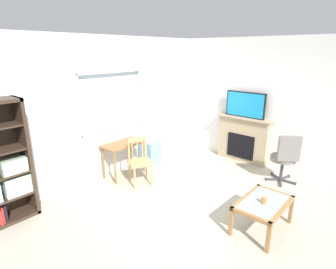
{
  "coord_description": "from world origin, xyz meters",
  "views": [
    {
      "loc": [
        -3.13,
        -2.1,
        2.5
      ],
      "look_at": [
        0.24,
        0.86,
        1.12
      ],
      "focal_mm": 29.31,
      "sensor_mm": 36.0,
      "label": 1
    }
  ],
  "objects_px": {
    "tv": "(245,105)",
    "wooden_chair": "(140,161)",
    "fireplace": "(243,139)",
    "coffee_table": "(263,206)",
    "desk_under_window": "(123,149)",
    "plastic_drawer_unit": "(150,152)",
    "sippy_cup": "(264,200)",
    "office_chair": "(285,156)"
  },
  "relations": [
    {
      "from": "coffee_table",
      "to": "plastic_drawer_unit",
      "type": "bearing_deg",
      "value": 77.15
    },
    {
      "from": "desk_under_window",
      "to": "tv",
      "type": "distance_m",
      "value": 2.84
    },
    {
      "from": "coffee_table",
      "to": "sippy_cup",
      "type": "bearing_deg",
      "value": -161.54
    },
    {
      "from": "fireplace",
      "to": "tv",
      "type": "bearing_deg",
      "value": 180.0
    },
    {
      "from": "wooden_chair",
      "to": "fireplace",
      "type": "xyz_separation_m",
      "value": [
        2.37,
        -0.94,
        0.07
      ]
    },
    {
      "from": "plastic_drawer_unit",
      "to": "sippy_cup",
      "type": "distance_m",
      "value": 3.06
    },
    {
      "from": "fireplace",
      "to": "coffee_table",
      "type": "relative_size",
      "value": 1.42
    },
    {
      "from": "fireplace",
      "to": "office_chair",
      "type": "distance_m",
      "value": 1.26
    },
    {
      "from": "fireplace",
      "to": "sippy_cup",
      "type": "bearing_deg",
      "value": -147.09
    },
    {
      "from": "desk_under_window",
      "to": "sippy_cup",
      "type": "distance_m",
      "value": 2.91
    },
    {
      "from": "tv",
      "to": "office_chair",
      "type": "xyz_separation_m",
      "value": [
        -0.5,
        -1.14,
        -0.78
      ]
    },
    {
      "from": "sippy_cup",
      "to": "plastic_drawer_unit",
      "type": "bearing_deg",
      "value": 76.41
    },
    {
      "from": "sippy_cup",
      "to": "wooden_chair",
      "type": "bearing_deg",
      "value": 93.18
    },
    {
      "from": "wooden_chair",
      "to": "tv",
      "type": "height_order",
      "value": "tv"
    },
    {
      "from": "tv",
      "to": "office_chair",
      "type": "distance_m",
      "value": 1.47
    },
    {
      "from": "desk_under_window",
      "to": "sippy_cup",
      "type": "bearing_deg",
      "value": -88.13
    },
    {
      "from": "wooden_chair",
      "to": "office_chair",
      "type": "xyz_separation_m",
      "value": [
        1.85,
        -2.09,
        0.09
      ]
    },
    {
      "from": "office_chair",
      "to": "sippy_cup",
      "type": "height_order",
      "value": "office_chair"
    },
    {
      "from": "tv",
      "to": "sippy_cup",
      "type": "bearing_deg",
      "value": -146.88
    },
    {
      "from": "plastic_drawer_unit",
      "to": "sippy_cup",
      "type": "xyz_separation_m",
      "value": [
        -0.72,
        -2.96,
        0.23
      ]
    },
    {
      "from": "fireplace",
      "to": "coffee_table",
      "type": "distance_m",
      "value": 2.63
    },
    {
      "from": "plastic_drawer_unit",
      "to": "tv",
      "type": "bearing_deg",
      "value": -45.07
    },
    {
      "from": "plastic_drawer_unit",
      "to": "office_chair",
      "type": "xyz_separation_m",
      "value": [
        1.0,
        -2.65,
        0.29
      ]
    },
    {
      "from": "tv",
      "to": "coffee_table",
      "type": "bearing_deg",
      "value": -146.63
    },
    {
      "from": "tv",
      "to": "wooden_chair",
      "type": "bearing_deg",
      "value": 158.16
    },
    {
      "from": "desk_under_window",
      "to": "sippy_cup",
      "type": "height_order",
      "value": "desk_under_window"
    },
    {
      "from": "wooden_chair",
      "to": "tv",
      "type": "distance_m",
      "value": 2.68
    },
    {
      "from": "coffee_table",
      "to": "sippy_cup",
      "type": "relative_size",
      "value": 10.03
    },
    {
      "from": "office_chair",
      "to": "coffee_table",
      "type": "relative_size",
      "value": 1.11
    },
    {
      "from": "fireplace",
      "to": "tv",
      "type": "height_order",
      "value": "tv"
    },
    {
      "from": "desk_under_window",
      "to": "wooden_chair",
      "type": "distance_m",
      "value": 0.53
    },
    {
      "from": "office_chair",
      "to": "sippy_cup",
      "type": "distance_m",
      "value": 1.75
    },
    {
      "from": "wooden_chair",
      "to": "coffee_table",
      "type": "distance_m",
      "value": 2.39
    },
    {
      "from": "desk_under_window",
      "to": "fireplace",
      "type": "height_order",
      "value": "fireplace"
    },
    {
      "from": "desk_under_window",
      "to": "wooden_chair",
      "type": "height_order",
      "value": "wooden_chair"
    },
    {
      "from": "tv",
      "to": "coffee_table",
      "type": "xyz_separation_m",
      "value": [
        -2.18,
        -1.44,
        -0.96
      ]
    },
    {
      "from": "desk_under_window",
      "to": "coffee_table",
      "type": "height_order",
      "value": "desk_under_window"
    },
    {
      "from": "tv",
      "to": "coffee_table",
      "type": "height_order",
      "value": "tv"
    },
    {
      "from": "office_chair",
      "to": "fireplace",
      "type": "bearing_deg",
      "value": 65.46
    },
    {
      "from": "desk_under_window",
      "to": "tv",
      "type": "height_order",
      "value": "tv"
    },
    {
      "from": "plastic_drawer_unit",
      "to": "fireplace",
      "type": "relative_size",
      "value": 0.41
    },
    {
      "from": "desk_under_window",
      "to": "office_chair",
      "type": "height_order",
      "value": "office_chair"
    }
  ]
}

